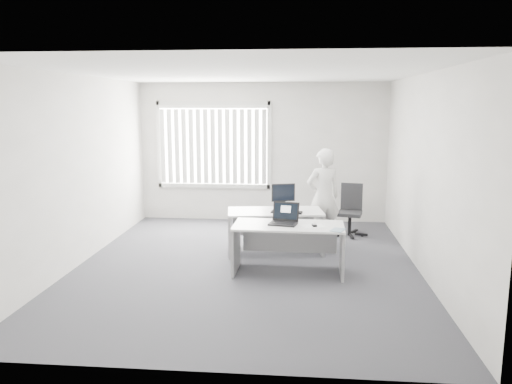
# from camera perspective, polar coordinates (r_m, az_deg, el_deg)

# --- Properties ---
(ground) EXTENTS (6.00, 6.00, 0.00)m
(ground) POSITION_cam_1_polar(r_m,az_deg,el_deg) (7.50, -1.06, -8.42)
(ground) COLOR #48474E
(ground) RESTS_ON ground
(wall_back) EXTENTS (5.00, 0.02, 2.80)m
(wall_back) POSITION_cam_1_polar(r_m,az_deg,el_deg) (10.15, 0.75, 4.53)
(wall_back) COLOR silver
(wall_back) RESTS_ON ground
(wall_front) EXTENTS (5.00, 0.02, 2.80)m
(wall_front) POSITION_cam_1_polar(r_m,az_deg,el_deg) (4.26, -5.49, -3.25)
(wall_front) COLOR silver
(wall_front) RESTS_ON ground
(wall_left) EXTENTS (0.02, 6.00, 2.80)m
(wall_left) POSITION_cam_1_polar(r_m,az_deg,el_deg) (7.85, -19.56, 2.33)
(wall_left) COLOR silver
(wall_left) RESTS_ON ground
(wall_right) EXTENTS (0.02, 6.00, 2.80)m
(wall_right) POSITION_cam_1_polar(r_m,az_deg,el_deg) (7.34, 18.70, 1.88)
(wall_right) COLOR silver
(wall_right) RESTS_ON ground
(ceiling) EXTENTS (5.00, 6.00, 0.02)m
(ceiling) POSITION_cam_1_polar(r_m,az_deg,el_deg) (7.13, -1.13, 13.46)
(ceiling) COLOR silver
(ceiling) RESTS_ON wall_back
(window) EXTENTS (2.32, 0.06, 1.76)m
(window) POSITION_cam_1_polar(r_m,az_deg,el_deg) (10.22, -4.89, 5.38)
(window) COLOR beige
(window) RESTS_ON wall_back
(blinds) EXTENTS (2.20, 0.10, 1.50)m
(blinds) POSITION_cam_1_polar(r_m,az_deg,el_deg) (10.16, -4.95, 5.18)
(blinds) COLOR silver
(blinds) RESTS_ON wall_back
(desk_near) EXTENTS (1.56, 0.76, 0.70)m
(desk_near) POSITION_cam_1_polar(r_m,az_deg,el_deg) (7.07, 3.73, -5.29)
(desk_near) COLOR silver
(desk_near) RESTS_ON ground
(desk_far) EXTENTS (1.59, 0.90, 0.69)m
(desk_far) POSITION_cam_1_polar(r_m,az_deg,el_deg) (8.04, 2.20, -3.48)
(desk_far) COLOR silver
(desk_far) RESTS_ON ground
(office_chair) EXTENTS (0.64, 0.64, 0.94)m
(office_chair) POSITION_cam_1_polar(r_m,az_deg,el_deg) (9.29, 10.70, -3.09)
(office_chair) COLOR black
(office_chair) RESTS_ON ground
(person) EXTENTS (0.70, 0.59, 1.64)m
(person) POSITION_cam_1_polar(r_m,az_deg,el_deg) (8.53, 7.69, -0.54)
(person) COLOR silver
(person) RESTS_ON ground
(laptop) EXTENTS (0.44, 0.41, 0.29)m
(laptop) POSITION_cam_1_polar(r_m,az_deg,el_deg) (6.99, 3.12, -2.56)
(laptop) COLOR black
(laptop) RESTS_ON desk_near
(paper_sheet) EXTENTS (0.36, 0.31, 0.00)m
(paper_sheet) POSITION_cam_1_polar(r_m,az_deg,el_deg) (6.98, 6.55, -3.88)
(paper_sheet) COLOR white
(paper_sheet) RESTS_ON desk_near
(mouse) EXTENTS (0.07, 0.11, 0.04)m
(mouse) POSITION_cam_1_polar(r_m,az_deg,el_deg) (6.96, 6.69, -3.73)
(mouse) COLOR silver
(mouse) RESTS_ON paper_sheet
(booklet) EXTENTS (0.23, 0.26, 0.01)m
(booklet) POSITION_cam_1_polar(r_m,az_deg,el_deg) (6.79, 9.32, -4.30)
(booklet) COLOR silver
(booklet) RESTS_ON desk_near
(keyboard) EXTENTS (0.50, 0.22, 0.02)m
(keyboard) POSITION_cam_1_polar(r_m,az_deg,el_deg) (7.85, 3.51, -2.31)
(keyboard) COLOR black
(keyboard) RESTS_ON desk_far
(monitor) EXTENTS (0.41, 0.22, 0.39)m
(monitor) POSITION_cam_1_polar(r_m,az_deg,el_deg) (8.24, 3.13, -0.40)
(monitor) COLOR black
(monitor) RESTS_ON desk_far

